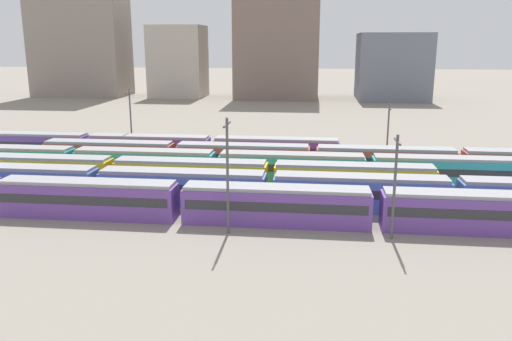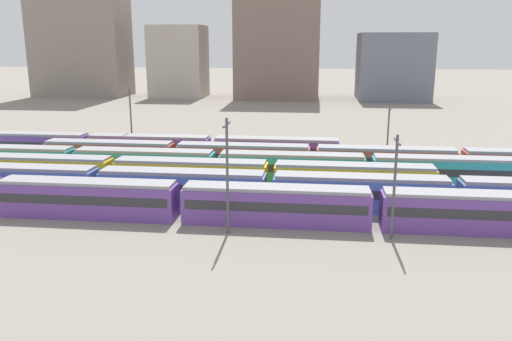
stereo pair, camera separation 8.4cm
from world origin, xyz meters
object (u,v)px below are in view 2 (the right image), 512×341
Objects in this scene: train_track_5 at (150,147)px; catenary_pole_1 at (388,130)px; catenary_pole_2 at (227,171)px; train_track_2 at (191,175)px; catenary_pole_3 at (131,119)px; train_track_1 at (360,193)px; train_track_4 at (385,161)px; train_track_0 at (180,201)px; train_track_3 at (368,170)px; catenary_pole_0 at (395,182)px.

catenary_pole_1 reaches higher than train_track_5.
catenary_pole_2 reaches higher than catenary_pole_1.
train_track_2 is 23.19m from catenary_pole_3.
catenary_pole_2 reaches higher than train_track_2.
train_track_1 is 11.01× the size of catenary_pole_1.
train_track_4 is 8.76× the size of catenary_pole_2.
catenary_pole_2 is at bearing -29.71° from train_track_0.
train_track_3 is at bearing 52.51° from catenary_pole_2.
catenary_pole_2 is at bearing -119.50° from catenary_pole_1.
catenary_pole_2 is at bearing -125.35° from train_track_4.
train_track_0 and train_track_4 have the same top height.
train_track_5 is (-31.08, 10.40, -0.00)m from train_track_3.
catenary_pole_1 is at bearing 0.51° from catenary_pole_3.
train_track_1 is 10.55m from train_track_3.
train_track_1 is 0.83× the size of train_track_3.
train_track_0 is at bearing -141.45° from train_track_3.
catenary_pole_3 is at bearing 168.05° from train_track_4.
train_track_4 is at bearing 43.15° from train_track_0.
train_track_1 and train_track_2 have the same top height.
train_track_0 is 1.34× the size of train_track_5.
catenary_pole_0 is (20.03, -2.79, 3.36)m from train_track_0.
train_track_4 is 9.91× the size of catenary_pole_0.
train_track_2 is at bearing 164.88° from train_track_1.
train_track_1 is at bearing 105.52° from catenary_pole_0.
catenary_pole_3 is (-37.35, 7.90, 3.79)m from train_track_4.
catenary_pole_1 is 0.80× the size of catenary_pole_2.
train_track_2 is (-19.25, 5.20, -0.00)m from train_track_1.
catenary_pole_3 is (-3.66, 2.70, 3.79)m from train_track_5.
train_track_2 is 5.43× the size of catenary_pole_3.
catenary_pole_3 is (-13.73, 18.30, 3.79)m from train_track_2.
train_track_5 is 35.19m from catenary_pole_1.
train_track_3 is at bearing -106.01° from catenary_pole_1.
train_track_2 is at bearing -143.14° from catenary_pole_1.
catenary_pole_0 reaches higher than train_track_0.
catenary_pole_3 is at bearing 138.18° from catenary_pole_0.
catenary_pole_3 is at bearing 122.82° from catenary_pole_2.
catenary_pole_0 is at bearing -7.93° from train_track_0.
catenary_pole_0 is 0.92× the size of catenary_pole_3.
train_track_2 is 21.65m from train_track_3.
train_track_2 is at bearing -156.24° from train_track_4.
train_track_1 is 40.67m from catenary_pole_3.
train_track_1 is at bearing -99.64° from train_track_3.
train_track_0 is at bearing -66.13° from train_track_5.
train_track_5 is 5.91× the size of catenary_pole_0.
catenary_pole_1 is (24.87, 18.64, 2.87)m from train_track_2.
catenary_pole_3 is at bearing -179.49° from catenary_pole_1.
train_track_5 is at bearing 161.50° from train_track_3.
train_track_0 is 18.55m from train_track_1.
catenary_pole_3 is at bearing 126.87° from train_track_2.
catenary_pole_2 reaches higher than catenary_pole_3.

